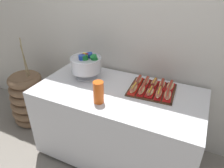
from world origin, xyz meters
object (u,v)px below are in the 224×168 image
at_px(hot_dog_1, 142,90).
at_px(hot_dog_6, 146,82).
at_px(hot_dog_0, 134,88).
at_px(hot_dog_8, 162,84).
at_px(floor_vase, 29,99).
at_px(buffet_table, 117,122).
at_px(hot_dog_3, 159,93).
at_px(hot_dog_5, 139,80).
at_px(hot_dog_7, 154,83).
at_px(hot_dog_4, 168,95).
at_px(hot_dog_2, 150,92).
at_px(cup_stack, 98,92).
at_px(serving_tray, 152,90).
at_px(punch_bowl, 86,64).
at_px(hot_dog_9, 170,86).

distance_m(hot_dog_1, hot_dog_6, 0.17).
distance_m(hot_dog_0, hot_dog_8, 0.28).
bearing_deg(floor_vase, hot_dog_1, 0.56).
height_order(buffet_table, hot_dog_1, hot_dog_1).
distance_m(buffet_table, hot_dog_3, 0.54).
bearing_deg(hot_dog_5, hot_dog_7, 3.60).
relative_size(hot_dog_4, hot_dog_5, 1.02).
height_order(hot_dog_2, cup_stack, cup_stack).
xyz_separation_m(serving_tray, cup_stack, (-0.35, -0.37, 0.09)).
distance_m(hot_dog_0, punch_bowl, 0.54).
relative_size(serving_tray, hot_dog_0, 2.35).
bearing_deg(serving_tray, hot_dog_2, -86.40).
height_order(hot_dog_4, hot_dog_7, hot_dog_4).
distance_m(hot_dog_1, hot_dog_9, 0.28).
xyz_separation_m(hot_dog_6, punch_bowl, (-0.59, -0.11, 0.12)).
height_order(hot_dog_6, hot_dog_8, hot_dog_8).
bearing_deg(hot_dog_7, buffet_table, -140.90).
bearing_deg(hot_dog_9, cup_stack, -137.19).
xyz_separation_m(floor_vase, hot_dog_0, (1.37, 0.01, 0.50)).
relative_size(buffet_table, hot_dog_9, 8.98).
bearing_deg(serving_tray, hot_dog_8, 51.32).
relative_size(hot_dog_7, cup_stack, 0.80).
bearing_deg(punch_bowl, serving_tray, 2.51).
height_order(hot_dog_7, hot_dog_9, same).
xyz_separation_m(hot_dog_6, hot_dog_9, (0.22, 0.01, -0.00)).
relative_size(buffet_table, serving_tray, 3.61).
bearing_deg(hot_dog_7, hot_dog_6, -176.40).
bearing_deg(punch_bowl, hot_dog_7, 9.53).
bearing_deg(floor_vase, buffet_table, -1.76).
relative_size(hot_dog_3, hot_dog_7, 1.18).
height_order(floor_vase, hot_dog_2, floor_vase).
relative_size(hot_dog_0, hot_dog_8, 1.08).
distance_m(floor_vase, hot_dog_1, 1.53).
bearing_deg(hot_dog_7, hot_dog_9, 3.60).
bearing_deg(hot_dog_1, hot_dog_0, -176.40).
height_order(buffet_table, cup_stack, cup_stack).
height_order(buffet_table, hot_dog_9, hot_dog_9).
height_order(floor_vase, hot_dog_6, floor_vase).
bearing_deg(punch_bowl, hot_dog_1, -5.47).
bearing_deg(floor_vase, hot_dog_6, 7.13).
relative_size(hot_dog_4, cup_stack, 0.92).
distance_m(hot_dog_2, punch_bowl, 0.69).
height_order(hot_dog_3, hot_dog_8, same).
distance_m(hot_dog_3, hot_dog_7, 0.18).
xyz_separation_m(hot_dog_3, cup_stack, (-0.43, -0.29, 0.06)).
bearing_deg(hot_dog_9, hot_dog_5, -176.40).
bearing_deg(hot_dog_4, hot_dog_6, 147.34).
distance_m(hot_dog_1, hot_dog_7, 0.18).
distance_m(hot_dog_2, hot_dog_7, 0.17).
distance_m(buffet_table, hot_dog_5, 0.47).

